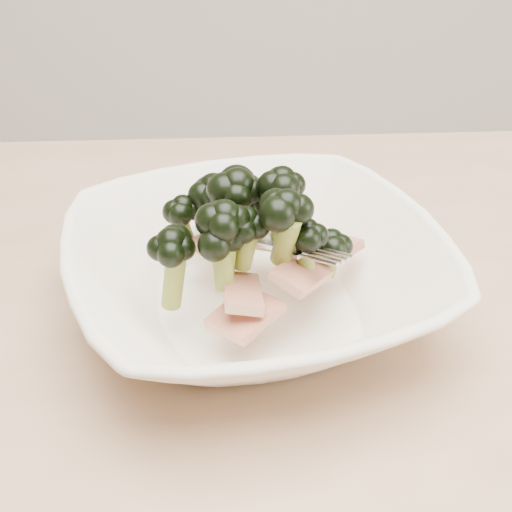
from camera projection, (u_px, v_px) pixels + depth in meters
name	position (u px, v px, depth m)	size (l,w,h in m)	color
dining_table	(373.00, 466.00, 0.54)	(1.20, 0.80, 0.75)	tan
broccoli_dish	(255.00, 268.00, 0.52)	(0.33, 0.33, 0.12)	white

